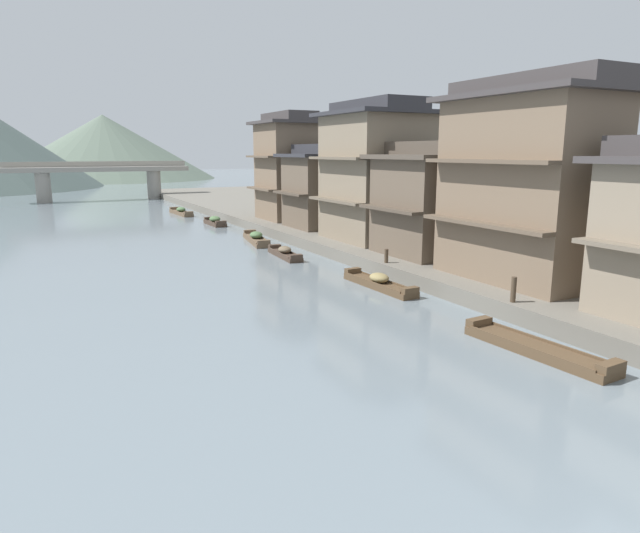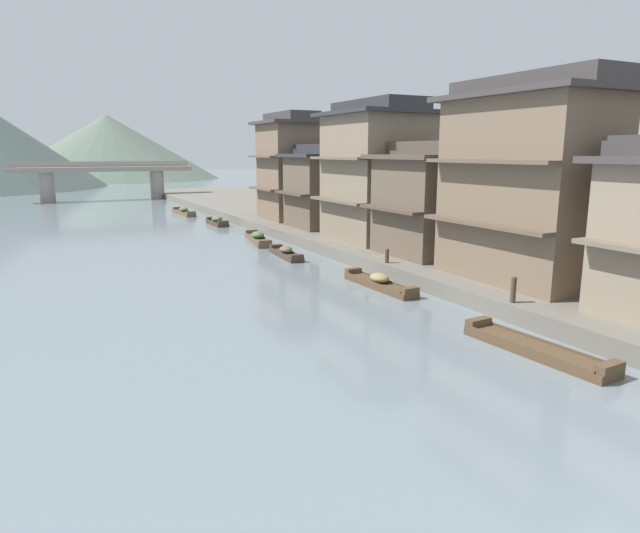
% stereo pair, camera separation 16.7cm
% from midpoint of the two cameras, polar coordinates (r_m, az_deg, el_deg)
% --- Properties ---
extents(riverbank_right, '(18.00, 110.00, 0.71)m').
position_cam_midpoint_polar(riverbank_right, '(41.16, 9.55, 3.20)').
color(riverbank_right, '#6B665B').
rests_on(riverbank_right, ground).
extents(boat_moored_nearest, '(1.14, 4.25, 0.67)m').
position_cam_midpoint_polar(boat_moored_nearest, '(34.02, -3.77, 1.37)').
color(boat_moored_nearest, '#423328').
rests_on(boat_moored_nearest, ground).
extents(boat_moored_second, '(1.07, 3.67, 0.79)m').
position_cam_midpoint_polar(boat_moored_second, '(49.75, -10.80, 4.53)').
color(boat_moored_second, '#423328').
rests_on(boat_moored_second, ground).
extents(boat_moored_third, '(1.03, 5.03, 0.72)m').
position_cam_midpoint_polar(boat_moored_third, '(26.34, 5.88, -1.69)').
color(boat_moored_third, brown).
rests_on(boat_moored_third, ground).
extents(boat_moored_far, '(1.41, 5.31, 0.53)m').
position_cam_midpoint_polar(boat_moored_far, '(19.12, 21.06, -7.84)').
color(boat_moored_far, brown).
rests_on(boat_moored_far, ground).
extents(boat_midriver_drifting, '(1.22, 5.61, 0.77)m').
position_cam_midpoint_polar(boat_midriver_drifting, '(58.94, -14.11, 5.43)').
color(boat_midriver_drifting, brown).
rests_on(boat_midriver_drifting, ground).
extents(boat_midriver_upstream, '(1.93, 5.65, 0.77)m').
position_cam_midpoint_polar(boat_midriver_upstream, '(39.78, -6.66, 2.85)').
color(boat_midriver_upstream, brown).
rests_on(boat_midriver_upstream, ground).
extents(house_waterfront_second, '(5.22, 7.89, 8.74)m').
position_cam_midpoint_polar(house_waterfront_second, '(25.96, 20.09, 8.12)').
color(house_waterfront_second, '#75604C').
rests_on(house_waterfront_second, riverbank_right).
extents(house_waterfront_tall, '(7.05, 5.86, 6.14)m').
position_cam_midpoint_polar(house_waterfront_tall, '(31.72, 11.90, 6.76)').
color(house_waterfront_tall, brown).
rests_on(house_waterfront_tall, riverbank_right).
extents(house_waterfront_narrow, '(6.34, 6.96, 8.74)m').
position_cam_midpoint_polar(house_waterfront_narrow, '(36.23, 5.58, 9.58)').
color(house_waterfront_narrow, '#7F705B').
rests_on(house_waterfront_narrow, riverbank_right).
extents(house_waterfront_far, '(6.48, 5.61, 6.14)m').
position_cam_midpoint_polar(house_waterfront_far, '(42.34, 0.50, 8.18)').
color(house_waterfront_far, brown).
rests_on(house_waterfront_far, riverbank_right).
extents(house_waterfront_end, '(5.59, 5.87, 8.74)m').
position_cam_midpoint_polar(house_waterfront_end, '(47.27, -3.27, 10.10)').
color(house_waterfront_end, '#75604C').
rests_on(house_waterfront_end, riverbank_right).
extents(mooring_post_dock_mid, '(0.20, 0.20, 0.97)m').
position_cam_midpoint_polar(mooring_post_dock_mid, '(22.23, 18.99, -2.25)').
color(mooring_post_dock_mid, '#473828').
rests_on(mooring_post_dock_mid, riverbank_right).
extents(mooring_post_dock_far, '(0.20, 0.20, 0.71)m').
position_cam_midpoint_polar(mooring_post_dock_far, '(28.69, 6.64, 1.08)').
color(mooring_post_dock_far, '#473828').
rests_on(mooring_post_dock_far, riverbank_right).
extents(stone_bridge, '(22.68, 2.40, 5.06)m').
position_cam_midpoint_polar(stone_bridge, '(79.15, -21.64, 8.65)').
color(stone_bridge, gray).
rests_on(stone_bridge, ground).
extents(hill_far_centre, '(50.46, 50.46, 14.75)m').
position_cam_midpoint_polar(hill_far_centre, '(142.42, -21.24, 11.33)').
color(hill_far_centre, '#5B6B5B').
rests_on(hill_far_centre, ground).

